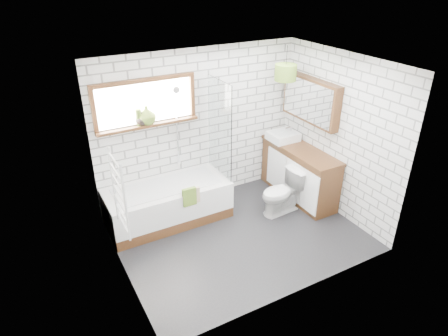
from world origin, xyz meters
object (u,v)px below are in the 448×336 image
toilet (282,193)px  pendant (286,72)px  vanity (299,172)px  bathtub (168,203)px  basin (283,136)px

toilet → pendant: pendant is taller
vanity → pendant: (-0.23, 0.26, 1.66)m
toilet → vanity: bearing=113.4°
bathtub → vanity: (2.21, -0.38, 0.14)m
bathtub → pendant: pendant is taller
basin → pendant: bearing=-135.4°
basin → toilet: basin is taller
bathtub → pendant: (1.98, -0.12, 1.80)m
vanity → toilet: 0.63m
vanity → basin: bearing=98.0°
bathtub → basin: size_ratio=3.96×
bathtub → pendant: bearing=-3.4°
basin → bathtub: bearing=-178.7°
bathtub → toilet: toilet is taller
pendant → toilet: bearing=-120.6°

